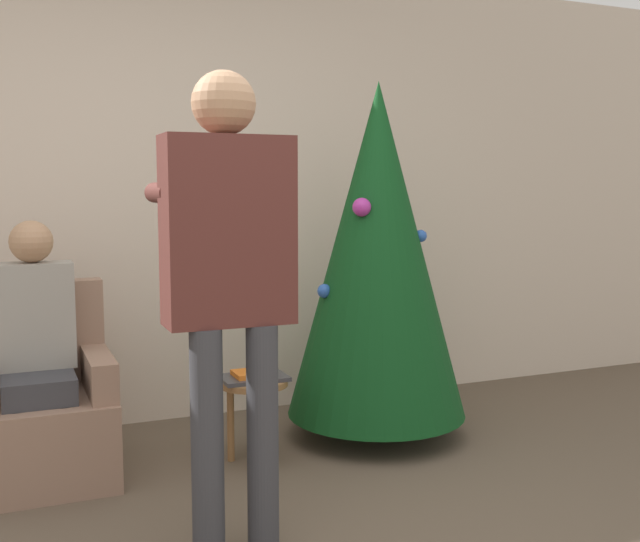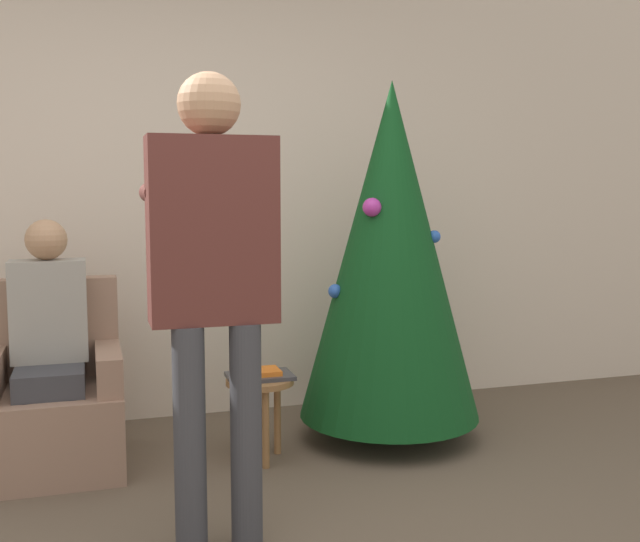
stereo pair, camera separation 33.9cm
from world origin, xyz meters
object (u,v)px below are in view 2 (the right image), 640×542
(person_standing, at_px, (213,263))
(side_stool, at_px, (260,393))
(armchair, at_px, (52,403))
(christmas_tree, at_px, (390,251))
(person_seated, at_px, (49,335))

(person_standing, height_order, side_stool, person_standing)
(armchair, xyz_separation_m, person_standing, (0.64, -1.07, 0.78))
(armchair, height_order, person_standing, person_standing)
(person_standing, bearing_deg, armchair, 120.84)
(armchair, height_order, side_stool, armchair)
(person_standing, bearing_deg, side_stool, 66.71)
(christmas_tree, xyz_separation_m, armchair, (-1.76, 0.09, -0.72))
(person_seated, relative_size, side_stool, 2.89)
(christmas_tree, xyz_separation_m, side_stool, (-0.76, -0.13, -0.69))
(person_seated, height_order, side_stool, person_seated)
(side_stool, bearing_deg, armchair, 167.16)
(person_standing, bearing_deg, christmas_tree, 41.06)
(person_standing, bearing_deg, person_seated, 121.45)
(person_seated, height_order, person_standing, person_standing)
(armchair, bearing_deg, person_standing, -59.16)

